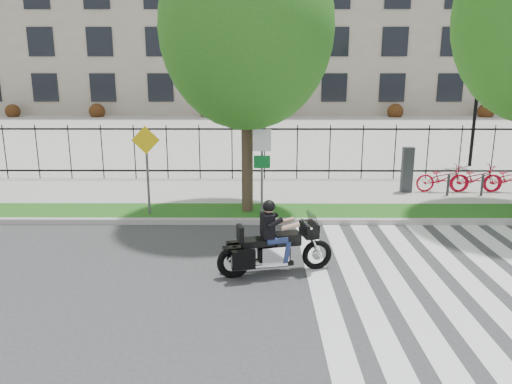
{
  "coord_description": "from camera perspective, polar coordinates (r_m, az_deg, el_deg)",
  "views": [
    {
      "loc": [
        0.97,
        -8.97,
        4.17
      ],
      "look_at": [
        0.91,
        3.0,
        1.18
      ],
      "focal_mm": 35.0,
      "sensor_mm": 36.0,
      "label": 1
    }
  ],
  "objects": [
    {
      "name": "ground",
      "position": [
        9.94,
        -5.45,
        -10.86
      ],
      "size": [
        120.0,
        120.0,
        0.0
      ],
      "primitive_type": "plane",
      "color": "#353537",
      "rests_on": "ground"
    },
    {
      "name": "curb",
      "position": [
        13.73,
        -3.8,
        -3.37
      ],
      "size": [
        60.0,
        0.2,
        0.15
      ],
      "primitive_type": "cube",
      "color": "#A5A29B",
      "rests_on": "ground"
    },
    {
      "name": "grass_verge",
      "position": [
        14.55,
        -3.57,
        -2.36
      ],
      "size": [
        60.0,
        1.5,
        0.15
      ],
      "primitive_type": "cube",
      "color": "#175114",
      "rests_on": "ground"
    },
    {
      "name": "sidewalk",
      "position": [
        16.95,
        -3.01,
        0.02
      ],
      "size": [
        60.0,
        3.5,
        0.15
      ],
      "primitive_type": "cube",
      "color": "#A29F97",
      "rests_on": "ground"
    },
    {
      "name": "plaza",
      "position": [
        34.24,
        -1.36,
        7.1
      ],
      "size": [
        80.0,
        34.0,
        0.1
      ],
      "primitive_type": "cube",
      "color": "#A29F97",
      "rests_on": "ground"
    },
    {
      "name": "crosswalk_stripes",
      "position": [
        10.62,
        21.89,
        -10.16
      ],
      "size": [
        5.7,
        8.0,
        0.01
      ],
      "primitive_type": null,
      "color": "silver",
      "rests_on": "ground"
    },
    {
      "name": "iron_fence",
      "position": [
        18.45,
        -2.75,
        4.58
      ],
      "size": [
        30.0,
        0.06,
        2.0
      ],
      "primitive_type": null,
      "color": "black",
      "rests_on": "sidewalk"
    },
    {
      "name": "office_building",
      "position": [
        54.21,
        -0.8,
        20.16
      ],
      "size": [
        60.0,
        21.9,
        20.15
      ],
      "color": "gray",
      "rests_on": "ground"
    },
    {
      "name": "lamp_post_right",
      "position": [
        22.85,
        23.97,
        10.42
      ],
      "size": [
        1.06,
        0.7,
        4.25
      ],
      "color": "black",
      "rests_on": "ground"
    },
    {
      "name": "street_tree_1",
      "position": [
        13.96,
        -1.08,
        18.16
      ],
      "size": [
        4.7,
        4.7,
        7.74
      ],
      "color": "#3C2D20",
      "rests_on": "grass_verge"
    },
    {
      "name": "sign_pole_regulatory",
      "position": [
        13.77,
        0.69,
        3.85
      ],
      "size": [
        0.5,
        0.09,
        2.5
      ],
      "color": "#59595B",
      "rests_on": "grass_verge"
    },
    {
      "name": "sign_pole_warning",
      "position": [
        14.11,
        -12.39,
        3.78
      ],
      "size": [
        0.78,
        0.09,
        2.49
      ],
      "color": "#59595B",
      "rests_on": "grass_verge"
    },
    {
      "name": "motorcycle_rider",
      "position": [
        10.34,
        2.21,
        -5.99
      ],
      "size": [
        2.43,
        1.04,
        1.91
      ],
      "color": "black",
      "rests_on": "ground"
    }
  ]
}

